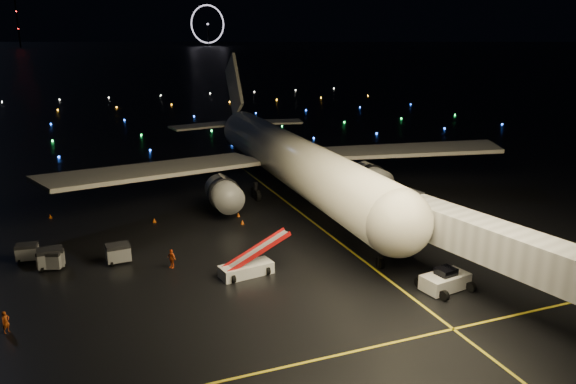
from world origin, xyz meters
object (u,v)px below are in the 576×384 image
object	(u,v)px
airliner	(283,129)
baggage_cart_2	(51,258)
baggage_cart_0	(118,253)
baggage_cart_1	(51,260)
baggage_cart_3	(27,252)
crew_c	(172,258)
belt_loader	(246,257)
pushback_tug	(445,279)
crew_a	(6,322)

from	to	relation	value
airliner	baggage_cart_2	world-z (taller)	airliner
baggage_cart_0	baggage_cart_1	bearing A→B (deg)	168.21
baggage_cart_0	baggage_cart_2	size ratio (longest dim) A/B	0.96
baggage_cart_3	baggage_cart_2	bearing A→B (deg)	-46.98
crew_c	baggage_cart_1	world-z (taller)	crew_c
belt_loader	baggage_cart_1	bearing A→B (deg)	145.69
baggage_cart_0	baggage_cart_2	xyz separation A→B (m)	(-5.89, 0.92, 0.04)
pushback_tug	baggage_cart_1	bearing A→B (deg)	142.37
crew_c	baggage_cart_2	world-z (taller)	baggage_cart_2
baggage_cart_2	baggage_cart_3	distance (m)	3.43
baggage_cart_0	crew_a	bearing A→B (deg)	-135.18
airliner	crew_c	distance (m)	27.79
belt_loader	crew_a	size ratio (longest dim) A/B	4.15
pushback_tug	baggage_cart_2	size ratio (longest dim) A/B	1.82
baggage_cart_1	belt_loader	bearing A→B (deg)	-5.44
airliner	baggage_cart_1	xyz separation A→B (m)	(-28.70, -15.61, -7.79)
belt_loader	crew_c	bearing A→B (deg)	136.79
baggage_cart_2	crew_c	bearing A→B (deg)	-24.11
crew_a	baggage_cart_0	world-z (taller)	baggage_cart_0
pushback_tug	crew_a	distance (m)	34.33
belt_loader	baggage_cart_3	xyz separation A→B (m)	(-18.35, 10.71, -0.87)
crew_c	baggage_cart_1	bearing A→B (deg)	-140.48
pushback_tug	baggage_cart_0	size ratio (longest dim) A/B	1.90
belt_loader	baggage_cart_1	distance (m)	18.04
pushback_tug	baggage_cart_0	xyz separation A→B (m)	(-25.10, 15.94, -0.06)
airliner	crew_c	size ratio (longest dim) A/B	33.99
crew_c	baggage_cart_0	world-z (taller)	baggage_cart_0
pushback_tug	belt_loader	world-z (taller)	belt_loader
pushback_tug	baggage_cart_3	world-z (taller)	pushback_tug
belt_loader	crew_c	distance (m)	7.21
airliner	crew_c	xyz separation A→B (m)	(-18.36, -19.36, -7.77)
crew_a	baggage_cart_1	bearing A→B (deg)	33.94
airliner	baggage_cart_2	xyz separation A→B (m)	(-28.70, -15.42, -7.72)
pushback_tug	crew_c	world-z (taller)	pushback_tug
baggage_cart_3	airliner	bearing A→B (deg)	27.58
crew_a	baggage_cart_2	xyz separation A→B (m)	(2.86, 11.18, 0.11)
baggage_cart_2	baggage_cart_1	bearing A→B (deg)	-93.27
crew_a	baggage_cart_0	distance (m)	13.49
airliner	crew_a	bearing A→B (deg)	-138.66
crew_c	baggage_cart_0	bearing A→B (deg)	-154.67
baggage_cart_0	pushback_tug	bearing A→B (deg)	-37.12
baggage_cart_1	baggage_cart_3	bearing A→B (deg)	146.23
crew_c	baggage_cart_2	size ratio (longest dim) A/B	0.80
belt_loader	baggage_cart_2	xyz separation A→B (m)	(-16.24, 8.00, -0.74)
pushback_tug	baggage_cart_0	world-z (taller)	pushback_tug
belt_loader	baggage_cart_2	distance (m)	18.12
crew_c	baggage_cart_0	xyz separation A→B (m)	(-4.45, 3.01, 0.01)
pushback_tug	baggage_cart_2	world-z (taller)	pushback_tug
pushback_tug	crew_a	world-z (taller)	pushback_tug
pushback_tug	crew_c	distance (m)	24.37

